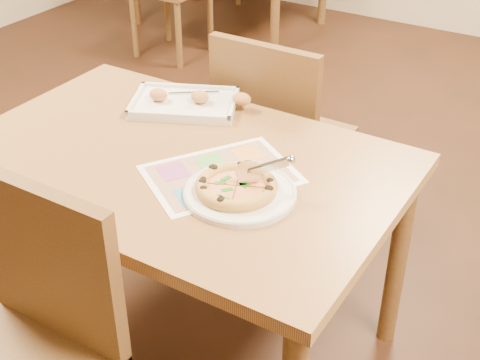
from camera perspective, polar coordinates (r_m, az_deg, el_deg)
The scene contains 8 objects.
dining_table at distance 2.00m, azimuth -5.35°, elevation -0.21°, with size 1.30×0.85×0.72m.
chair_near at distance 1.70m, azimuth -17.48°, elevation -11.50°, with size 0.42×0.42×0.47m.
chair_far at distance 2.47m, azimuth 3.01°, elevation 4.88°, with size 0.42×0.42×0.47m.
plate at distance 1.77m, azimuth -0.00°, elevation -1.15°, with size 0.30×0.30×0.02m, color silver.
pizza at distance 1.76m, azimuth -0.32°, elevation -0.58°, with size 0.22×0.22×0.03m.
pizza_cutter at distance 1.74m, azimuth 2.02°, elevation 1.00°, with size 0.13×0.08×0.09m.
appetizer_tray at distance 2.23m, azimuth -4.50°, elevation 6.57°, with size 0.41×0.36×0.06m.
menu at distance 1.86m, azimuth -1.65°, elevation 0.50°, with size 0.29×0.40×0.01m, color white.
Camera 1 is at (1.04, -1.33, 1.71)m, focal length 50.00 mm.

